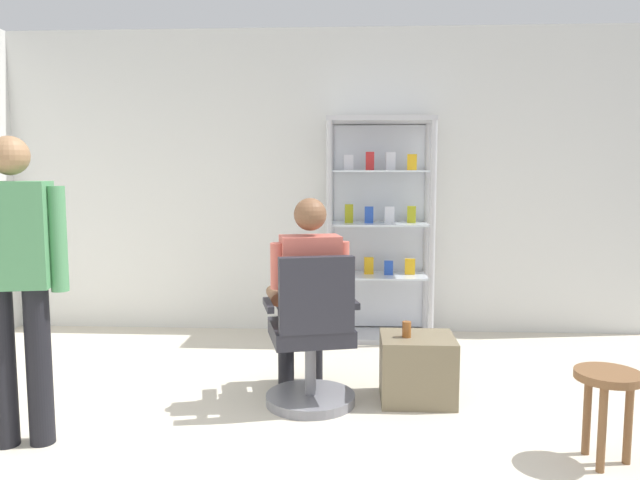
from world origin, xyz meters
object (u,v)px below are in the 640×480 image
tea_glass (407,329)px  wooden_stool (607,391)px  seated_shopkeeper (307,289)px  office_chair (312,345)px  storage_crate (417,368)px  display_cabinet_main (379,227)px  standing_customer (16,272)px

tea_glass → wooden_stool: 1.21m
wooden_stool → seated_shopkeeper: bearing=152.3°
office_chair → storage_crate: 0.70m
storage_crate → office_chair: bearing=-167.3°
seated_shopkeeper → storage_crate: seated_shopkeeper is taller
display_cabinet_main → office_chair: (-0.47, -1.67, -0.57)m
seated_shopkeeper → wooden_stool: size_ratio=2.74×
storage_crate → tea_glass: tea_glass is taller
office_chair → tea_glass: bearing=12.1°
display_cabinet_main → standing_customer: size_ratio=1.17×
display_cabinet_main → tea_glass: display_cabinet_main is taller
display_cabinet_main → storage_crate: 1.71m
seated_shopkeeper → tea_glass: bearing=-3.0°
standing_customer → tea_glass: bearing=19.2°
seated_shopkeeper → standing_customer: bearing=-152.5°
office_chair → storage_crate: office_chair is taller
seated_shopkeeper → standing_customer: standing_customer is taller
office_chair → seated_shopkeeper: (-0.04, 0.16, 0.32)m
tea_glass → office_chair: bearing=-167.9°
office_chair → standing_customer: standing_customer is taller
office_chair → seated_shopkeeper: seated_shopkeeper is taller
seated_shopkeeper → display_cabinet_main: bearing=71.2°
seated_shopkeeper → storage_crate: size_ratio=2.79×
display_cabinet_main → wooden_stool: 2.61m
display_cabinet_main → wooden_stool: size_ratio=4.03×
office_chair → tea_glass: size_ratio=9.61×
storage_crate → wooden_stool: 1.18m
tea_glass → standing_customer: size_ratio=0.06×
tea_glass → standing_customer: 2.26m
office_chair → storage_crate: size_ratio=2.08×
storage_crate → standing_customer: (-2.16, -0.75, 0.73)m
tea_glass → standing_customer: (-2.08, -0.73, 0.47)m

